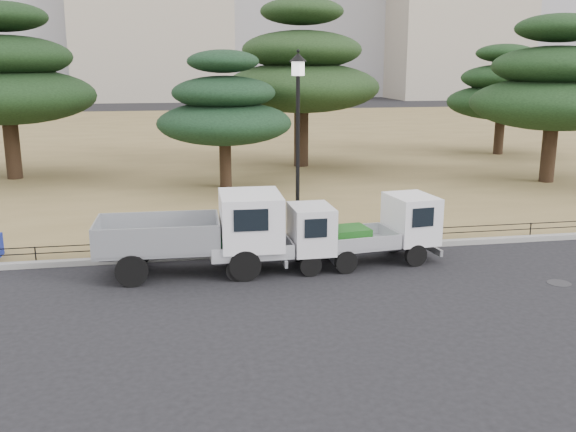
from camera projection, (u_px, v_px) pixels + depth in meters
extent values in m
plane|color=black|center=(302.00, 283.00, 16.47)|extent=(220.00, 220.00, 0.00)
cube|color=olive|center=(216.00, 140.00, 45.70)|extent=(120.00, 56.00, 0.15)
cube|color=gray|center=(284.00, 251.00, 18.93)|extent=(120.00, 0.25, 0.16)
cylinder|color=black|center=(245.00, 266.00, 16.53)|extent=(0.83, 0.19, 0.83)
cylinder|color=black|center=(240.00, 246.00, 18.27)|extent=(0.83, 0.19, 0.83)
cylinder|color=black|center=(132.00, 271.00, 16.11)|extent=(0.83, 0.19, 0.83)
cylinder|color=black|center=(137.00, 251.00, 17.85)|extent=(0.83, 0.19, 0.83)
cube|color=#2D2D30|center=(190.00, 250.00, 17.14)|extent=(4.65, 1.12, 0.15)
cube|color=gray|center=(158.00, 234.00, 16.91)|extent=(3.26, 1.90, 0.81)
cube|color=white|center=(251.00, 219.00, 17.20)|extent=(1.66, 2.01, 1.42)
cylinder|color=black|center=(311.00, 265.00, 16.94)|extent=(0.59, 0.17, 0.59)
cylinder|color=black|center=(300.00, 252.00, 18.17)|extent=(0.59, 0.17, 0.59)
cylinder|color=black|center=(237.00, 270.00, 16.57)|extent=(0.59, 0.17, 0.59)
cylinder|color=black|center=(231.00, 256.00, 17.79)|extent=(0.59, 0.17, 0.59)
cube|color=#2D2D30|center=(271.00, 256.00, 17.34)|extent=(3.17, 0.78, 0.14)
cube|color=silver|center=(250.00, 247.00, 17.17)|extent=(2.20, 1.37, 0.39)
cube|color=silver|center=(311.00, 229.00, 17.39)|extent=(1.12, 1.46, 1.26)
cube|color=#17522A|center=(242.00, 244.00, 17.10)|extent=(1.21, 0.89, 0.43)
cylinder|color=black|center=(416.00, 255.00, 17.77)|extent=(0.64, 0.24, 0.63)
cylinder|color=black|center=(393.00, 242.00, 19.06)|extent=(0.64, 0.24, 0.63)
cylinder|color=black|center=(346.00, 262.00, 17.16)|extent=(0.64, 0.24, 0.63)
cylinder|color=black|center=(328.00, 248.00, 18.44)|extent=(0.64, 0.24, 0.63)
cube|color=#2D2D30|center=(372.00, 247.00, 18.08)|extent=(3.44, 1.19, 0.15)
cube|color=#B6B8BE|center=(352.00, 239.00, 17.84)|extent=(2.48, 1.70, 0.42)
cube|color=silver|center=(411.00, 218.00, 18.26)|extent=(1.35, 1.68, 1.32)
cube|color=#1C5E1A|center=(345.00, 236.00, 17.75)|extent=(1.38, 1.08, 0.46)
cylinder|color=black|center=(297.00, 243.00, 19.26)|extent=(0.43, 0.43, 0.16)
cylinder|color=black|center=(298.00, 161.00, 18.68)|extent=(0.12, 0.12, 4.84)
cylinder|color=white|center=(298.00, 69.00, 18.06)|extent=(0.39, 0.39, 0.39)
cone|color=black|center=(298.00, 57.00, 17.99)|extent=(0.50, 0.50, 0.24)
cylinder|color=black|center=(283.00, 241.00, 19.01)|extent=(38.00, 0.03, 0.03)
cylinder|color=black|center=(283.00, 235.00, 18.97)|extent=(38.00, 0.03, 0.03)
cylinder|color=black|center=(283.00, 241.00, 19.01)|extent=(0.04, 0.04, 0.40)
cylinder|color=#2D2D30|center=(559.00, 283.00, 16.45)|extent=(0.60, 0.60, 0.01)
cylinder|color=black|center=(12.00, 145.00, 29.97)|extent=(0.70, 0.70, 3.12)
ellipsoid|color=black|center=(7.00, 96.00, 29.43)|extent=(8.02, 8.02, 2.57)
ellipsoid|color=black|center=(3.00, 57.00, 29.02)|extent=(6.12, 6.12, 1.96)
cylinder|color=black|center=(225.00, 161.00, 27.91)|extent=(0.52, 0.52, 2.29)
ellipsoid|color=black|center=(225.00, 123.00, 27.52)|extent=(5.78, 5.78, 1.85)
ellipsoid|color=black|center=(224.00, 93.00, 27.22)|extent=(4.42, 4.42, 1.41)
ellipsoid|color=black|center=(223.00, 61.00, 26.92)|extent=(3.05, 3.05, 0.98)
cylinder|color=black|center=(301.00, 134.00, 33.57)|extent=(0.75, 0.75, 3.33)
ellipsoid|color=#1D3316|center=(301.00, 87.00, 33.00)|extent=(8.01, 8.01, 2.56)
ellipsoid|color=#1D3316|center=(302.00, 50.00, 32.56)|extent=(6.12, 6.12, 1.96)
ellipsoid|color=#1D3316|center=(302.00, 11.00, 32.12)|extent=(4.23, 4.23, 1.35)
cylinder|color=black|center=(549.00, 150.00, 29.18)|extent=(0.65, 0.65, 2.90)
ellipsoid|color=black|center=(553.00, 104.00, 28.69)|extent=(7.35, 7.35, 2.35)
ellipsoid|color=black|center=(557.00, 66.00, 28.31)|extent=(5.62, 5.62, 1.80)
ellipsoid|color=black|center=(561.00, 28.00, 27.92)|extent=(3.88, 3.88, 1.24)
cylinder|color=black|center=(499.00, 133.00, 38.01)|extent=(0.56, 0.56, 2.49)
ellipsoid|color=black|center=(502.00, 102.00, 37.59)|extent=(6.35, 6.35, 2.03)
ellipsoid|color=black|center=(503.00, 78.00, 37.26)|extent=(4.85, 4.85, 1.55)
ellipsoid|color=black|center=(505.00, 53.00, 36.93)|extent=(3.35, 3.35, 1.07)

